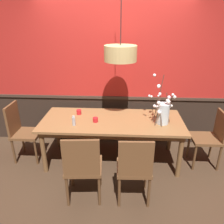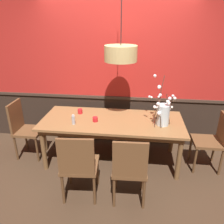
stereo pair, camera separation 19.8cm
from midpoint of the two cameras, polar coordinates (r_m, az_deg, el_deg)
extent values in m
plane|color=#422D1E|center=(3.80, 1.53, -12.13)|extent=(24.00, 24.00, 0.00)
cube|color=#2D2119|center=(4.18, 2.50, -1.83)|extent=(5.06, 0.12, 0.86)
cube|color=#3E2E24|center=(4.01, 2.60, 3.94)|extent=(5.06, 0.14, 0.05)
cube|color=#B2231E|center=(3.80, 2.91, 18.84)|extent=(5.06, 0.12, 2.10)
cube|color=olive|center=(3.44, 1.65, -2.32)|extent=(2.19, 0.92, 0.04)
cube|color=brown|center=(3.46, 1.64, -3.19)|extent=(2.08, 0.81, 0.08)
cylinder|color=brown|center=(3.53, -15.72, -9.36)|extent=(0.07, 0.07, 0.70)
cylinder|color=brown|center=(3.37, 18.59, -11.46)|extent=(0.07, 0.07, 0.70)
cylinder|color=brown|center=(4.13, -11.98, -3.96)|extent=(0.07, 0.07, 0.70)
cylinder|color=brown|center=(3.99, 16.71, -5.47)|extent=(0.07, 0.07, 0.70)
cube|color=brown|center=(4.31, -1.97, -0.65)|extent=(0.47, 0.42, 0.04)
cube|color=brown|center=(4.38, -1.48, 3.06)|extent=(0.42, 0.07, 0.43)
cylinder|color=brown|center=(4.24, 0.10, -4.69)|extent=(0.04, 0.04, 0.43)
cylinder|color=brown|center=(4.32, -4.91, -4.19)|extent=(0.04, 0.04, 0.43)
cylinder|color=brown|center=(4.52, 0.93, -2.79)|extent=(0.04, 0.04, 0.43)
cylinder|color=brown|center=(4.60, -3.78, -2.36)|extent=(0.04, 0.04, 0.43)
cube|color=brown|center=(3.90, -19.25, -4.73)|extent=(0.43, 0.41, 0.04)
cube|color=brown|center=(3.87, -22.33, -1.02)|extent=(0.04, 0.38, 0.49)
cylinder|color=brown|center=(4.07, -15.46, -6.82)|extent=(0.04, 0.04, 0.44)
cylinder|color=brown|center=(3.80, -17.36, -9.36)|extent=(0.04, 0.04, 0.44)
cylinder|color=brown|center=(4.22, -20.09, -6.34)|extent=(0.04, 0.04, 0.44)
cylinder|color=brown|center=(3.96, -22.26, -8.72)|extent=(0.04, 0.04, 0.44)
cube|color=brown|center=(2.92, -6.27, -13.51)|extent=(0.49, 0.46, 0.04)
cube|color=brown|center=(2.61, -7.14, -11.48)|extent=(0.43, 0.07, 0.48)
cylinder|color=brown|center=(3.24, -9.17, -14.79)|extent=(0.04, 0.04, 0.44)
cylinder|color=brown|center=(3.19, -1.95, -15.15)|extent=(0.04, 0.04, 0.44)
cylinder|color=brown|center=(2.97, -10.59, -19.15)|extent=(0.04, 0.04, 0.44)
cylinder|color=brown|center=(2.91, -2.51, -19.66)|extent=(0.04, 0.04, 0.44)
cube|color=brown|center=(2.86, 6.61, -14.38)|extent=(0.44, 0.41, 0.04)
cube|color=brown|center=(2.57, 6.97, -12.29)|extent=(0.40, 0.05, 0.46)
cylinder|color=brown|center=(3.14, 2.87, -15.93)|extent=(0.04, 0.04, 0.44)
cylinder|color=brown|center=(3.15, 9.76, -16.08)|extent=(0.04, 0.04, 0.44)
cylinder|color=brown|center=(2.89, 2.62, -20.11)|extent=(0.04, 0.04, 0.44)
cylinder|color=brown|center=(2.90, 10.28, -20.24)|extent=(0.04, 0.04, 0.44)
cube|color=brown|center=(3.72, 24.84, -7.03)|extent=(0.43, 0.41, 0.04)
cube|color=brown|center=(3.69, 28.33, -3.86)|extent=(0.04, 0.39, 0.43)
cylinder|color=brown|center=(3.65, 22.15, -11.65)|extent=(0.04, 0.04, 0.44)
cylinder|color=brown|center=(3.93, 20.93, -8.78)|extent=(0.04, 0.04, 0.44)
cylinder|color=brown|center=(3.77, 27.71, -11.53)|extent=(0.04, 0.04, 0.44)
cylinder|color=brown|center=(4.04, 26.09, -8.78)|extent=(0.04, 0.04, 0.44)
cube|color=brown|center=(4.28, 7.63, -1.03)|extent=(0.45, 0.40, 0.04)
cube|color=brown|center=(4.34, 7.84, 3.11)|extent=(0.43, 0.04, 0.49)
cylinder|color=brown|center=(4.24, 10.07, -5.03)|extent=(0.04, 0.04, 0.43)
cylinder|color=brown|center=(4.24, 4.81, -4.76)|extent=(0.04, 0.04, 0.43)
cylinder|color=brown|center=(4.54, 9.95, -3.06)|extent=(0.04, 0.04, 0.43)
cylinder|color=brown|center=(4.53, 5.04, -2.81)|extent=(0.04, 0.04, 0.43)
cylinder|color=silver|center=(3.32, 14.74, -0.75)|extent=(0.18, 0.18, 0.31)
cylinder|color=silver|center=(3.37, 14.53, -2.58)|extent=(0.16, 0.16, 0.07)
cylinder|color=#472D23|center=(3.30, 16.01, 0.63)|extent=(0.11, 0.07, 0.49)
sphere|color=white|center=(3.23, 15.94, 2.54)|extent=(0.05, 0.05, 0.05)
sphere|color=white|center=(3.23, 16.24, 2.12)|extent=(0.05, 0.05, 0.05)
sphere|color=white|center=(3.18, 17.21, 3.97)|extent=(0.04, 0.04, 0.04)
cylinder|color=#472D23|center=(3.30, 13.68, 2.97)|extent=(0.13, 0.13, 0.71)
sphere|color=white|center=(3.24, 12.79, 9.07)|extent=(0.04, 0.04, 0.04)
sphere|color=white|center=(3.29, 14.07, 4.29)|extent=(0.04, 0.04, 0.04)
sphere|color=white|center=(3.30, 13.83, 6.30)|extent=(0.05, 0.05, 0.05)
sphere|color=white|center=(3.27, 13.76, 6.12)|extent=(0.04, 0.04, 0.04)
sphere|color=white|center=(3.27, 13.68, 3.82)|extent=(0.03, 0.03, 0.03)
cylinder|color=#472D23|center=(3.37, 15.52, 0.73)|extent=(0.17, 0.16, 0.44)
sphere|color=white|center=(3.38, 15.73, 0.96)|extent=(0.04, 0.04, 0.04)
sphere|color=white|center=(3.36, 15.81, 1.24)|extent=(0.03, 0.03, 0.03)
sphere|color=white|center=(3.37, 16.33, 3.34)|extent=(0.05, 0.05, 0.05)
cylinder|color=#472D23|center=(3.24, 14.08, -0.41)|extent=(0.06, 0.14, 0.40)
sphere|color=white|center=(3.21, 13.78, -0.43)|extent=(0.05, 0.05, 0.05)
sphere|color=white|center=(3.24, 13.69, -0.34)|extent=(0.05, 0.05, 0.05)
sphere|color=white|center=(3.28, 14.24, -0.43)|extent=(0.04, 0.04, 0.04)
sphere|color=white|center=(3.14, 13.64, 1.99)|extent=(0.06, 0.06, 0.06)
cylinder|color=#472D23|center=(3.30, 13.50, 0.53)|extent=(0.09, 0.25, 0.45)
sphere|color=white|center=(3.31, 12.66, 1.25)|extent=(0.05, 0.05, 0.05)
sphere|color=white|center=(3.26, 13.33, 0.96)|extent=(0.04, 0.04, 0.04)
sphere|color=white|center=(3.24, 11.91, 3.71)|extent=(0.03, 0.03, 0.03)
sphere|color=white|center=(3.29, 13.47, 1.10)|extent=(0.05, 0.05, 0.05)
sphere|color=white|center=(3.27, 11.36, 3.89)|extent=(0.04, 0.04, 0.04)
cylinder|color=#472D23|center=(3.28, 16.37, 0.32)|extent=(0.01, 0.18, 0.47)
sphere|color=white|center=(3.30, 16.39, 0.79)|extent=(0.03, 0.03, 0.03)
sphere|color=white|center=(3.21, 17.63, 3.37)|extent=(0.05, 0.05, 0.05)
sphere|color=white|center=(3.28, 16.87, 1.18)|extent=(0.04, 0.04, 0.04)
cylinder|color=red|center=(3.36, -2.69, -1.92)|extent=(0.08, 0.08, 0.07)
torus|color=red|center=(3.35, -2.70, -1.42)|extent=(0.08, 0.08, 0.01)
cylinder|color=silver|center=(3.37, -2.68, -2.08)|extent=(0.06, 0.06, 0.04)
cylinder|color=red|center=(3.66, -6.72, 0.17)|extent=(0.08, 0.08, 0.08)
torus|color=red|center=(3.65, -6.75, 0.68)|extent=(0.08, 0.08, 0.01)
cylinder|color=silver|center=(3.67, -6.72, 0.00)|extent=(0.05, 0.05, 0.04)
cylinder|color=#ADADB2|center=(3.30, -8.25, -2.10)|extent=(0.05, 0.05, 0.13)
cylinder|color=beige|center=(3.27, -8.33, -0.90)|extent=(0.04, 0.04, 0.02)
cylinder|color=tan|center=(3.19, 4.11, 14.84)|extent=(0.46, 0.46, 0.22)
sphere|color=#F9EAB7|center=(3.20, 4.09, 14.26)|extent=(0.14, 0.14, 0.14)
cylinder|color=black|center=(3.17, 4.49, 26.88)|extent=(0.01, 0.01, 1.12)
camera|label=1|loc=(0.10, -88.32, 0.72)|focal=35.37mm
camera|label=2|loc=(0.10, 91.68, -0.72)|focal=35.37mm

